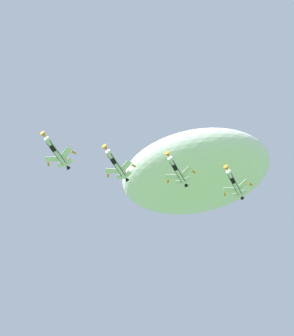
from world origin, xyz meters
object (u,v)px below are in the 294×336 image
object	(u,v)px
fighter_jet_left_outer	(234,183)
fighter_jet_left_wing	(116,164)
fighter_jet_lead	(56,151)
fighter_jet_right_wing	(177,170)

from	to	relation	value
fighter_jet_left_outer	fighter_jet_left_wing	bearing A→B (deg)	41.90
fighter_jet_lead	fighter_jet_left_outer	xyz separation A→B (m)	(51.63, 31.90, 2.74)
fighter_jet_left_wing	fighter_jet_left_outer	size ratio (longest dim) A/B	1.00
fighter_jet_left_wing	fighter_jet_right_wing	distance (m)	21.12
fighter_jet_lead	fighter_jet_left_outer	world-z (taller)	fighter_jet_left_outer
fighter_jet_lead	fighter_jet_left_outer	size ratio (longest dim) A/B	1.00
fighter_jet_right_wing	fighter_jet_left_wing	bearing A→B (deg)	42.35
fighter_jet_lead	fighter_jet_right_wing	bearing A→B (deg)	-138.98
fighter_jet_lead	fighter_jet_left_wing	size ratio (longest dim) A/B	1.00
fighter_jet_left_wing	fighter_jet_right_wing	size ratio (longest dim) A/B	1.00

